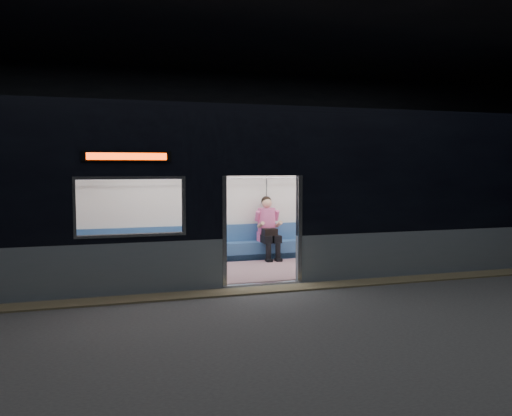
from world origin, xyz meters
name	(u,v)px	position (x,y,z in m)	size (l,w,h in m)	color
station_floor	(281,297)	(0.00, 0.00, -0.01)	(24.00, 14.00, 0.01)	#47494C
station_envelope	(282,79)	(0.00, 0.00, 3.66)	(24.00, 14.00, 5.00)	black
tactile_strip	(271,289)	(0.00, 0.55, 0.01)	(22.80, 0.50, 0.03)	#8C7F59
metro_car	(240,184)	(0.00, 2.54, 1.85)	(18.00, 3.04, 3.35)	#85909F
passenger	(268,225)	(0.95, 3.55, 0.84)	(0.46, 0.78, 1.48)	black
handbag	(270,232)	(0.91, 3.29, 0.71)	(0.32, 0.27, 0.16)	black
transit_map	(339,196)	(2.96, 3.85, 1.48)	(1.01, 0.03, 0.66)	white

